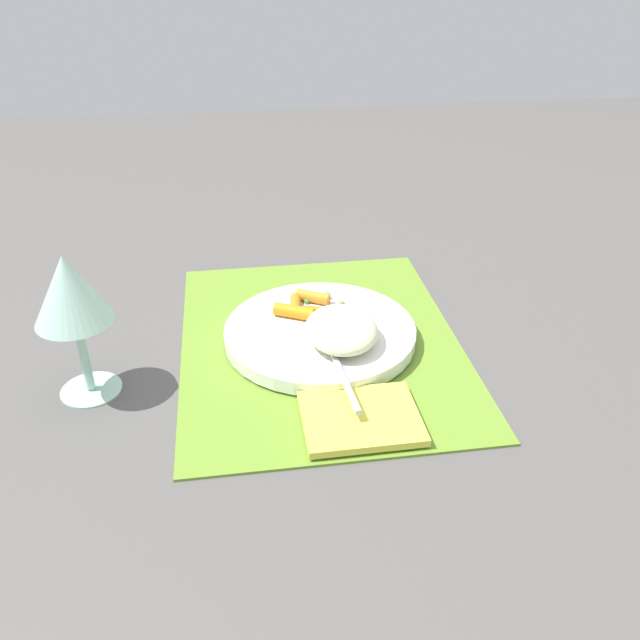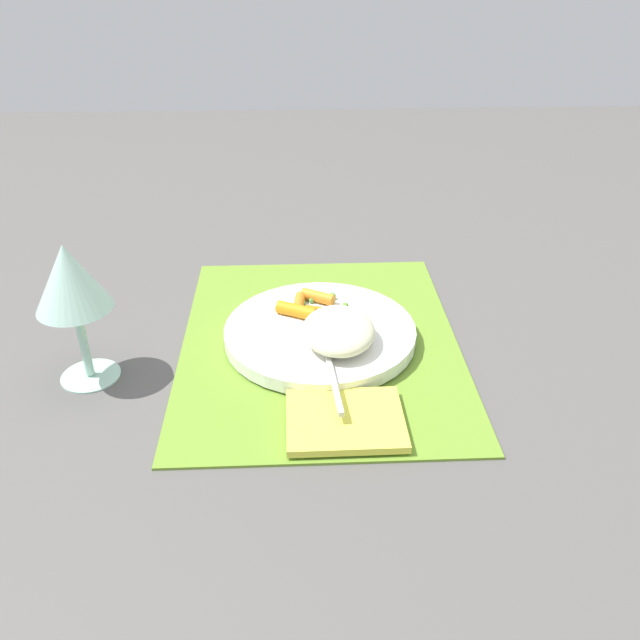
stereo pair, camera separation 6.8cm
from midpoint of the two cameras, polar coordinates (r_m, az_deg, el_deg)
ground_plane at (r=0.80m, az=2.43°, el=-2.06°), size 2.40×2.40×0.00m
placemat at (r=0.80m, az=2.43°, el=-1.88°), size 0.43×0.34×0.01m
plate at (r=0.79m, az=2.45°, el=-1.20°), size 0.23×0.23×0.02m
rice_mound at (r=0.75m, az=4.21°, el=-0.98°), size 0.10×0.08×0.03m
carrot_portion at (r=0.82m, az=1.47°, el=1.14°), size 0.07×0.09×0.02m
pea_scatter at (r=0.82m, az=2.74°, el=1.00°), size 0.08×0.08×0.01m
fork at (r=0.75m, az=3.05°, el=-2.39°), size 0.21×0.03×0.01m
wine_glass at (r=0.71m, az=-18.55°, el=3.11°), size 0.08×0.08×0.16m
napkin at (r=0.67m, az=5.15°, el=-8.81°), size 0.10×0.12×0.01m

